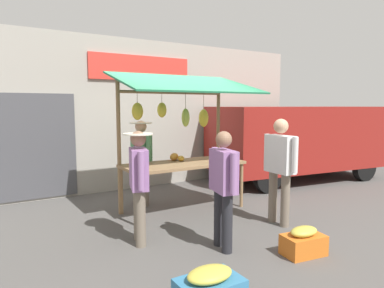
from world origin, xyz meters
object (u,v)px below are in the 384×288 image
(shopper_in_striped_shirt, at_px, (139,178))
(parked_van, at_px, (292,137))
(produce_crate_side, at_px, (303,242))
(market_stall, at_px, (183,126))
(vendor_with_sunhat, at_px, (141,155))
(shopper_in_grey_tee, at_px, (223,182))
(shopper_with_ponytail, at_px, (280,163))

(shopper_in_striped_shirt, height_order, parked_van, parked_van)
(shopper_in_striped_shirt, height_order, produce_crate_side, shopper_in_striped_shirt)
(market_stall, bearing_deg, vendor_with_sunhat, -54.67)
(market_stall, distance_m, vendor_with_sunhat, 1.06)
(shopper_in_grey_tee, bearing_deg, market_stall, -1.24)
(shopper_with_ponytail, bearing_deg, parked_van, -48.27)
(vendor_with_sunhat, relative_size, shopper_with_ponytail, 0.95)
(shopper_in_grey_tee, relative_size, shopper_in_striped_shirt, 1.01)
(vendor_with_sunhat, relative_size, shopper_in_grey_tee, 1.03)
(vendor_with_sunhat, distance_m, shopper_with_ponytail, 2.62)
(shopper_in_grey_tee, distance_m, parked_van, 4.80)
(shopper_in_grey_tee, height_order, parked_van, parked_van)
(shopper_in_grey_tee, xyz_separation_m, parked_van, (-4.06, -2.55, 0.21))
(shopper_in_grey_tee, bearing_deg, shopper_in_striped_shirt, 61.04)
(market_stall, xyz_separation_m, produce_crate_side, (-0.34, 2.49, -1.37))
(market_stall, relative_size, produce_crate_side, 4.33)
(shopper_in_grey_tee, height_order, shopper_in_striped_shirt, shopper_in_grey_tee)
(vendor_with_sunhat, height_order, shopper_in_striped_shirt, vendor_with_sunhat)
(vendor_with_sunhat, height_order, shopper_in_grey_tee, vendor_with_sunhat)
(shopper_with_ponytail, xyz_separation_m, produce_crate_side, (0.59, 1.01, -0.83))
(vendor_with_sunhat, relative_size, parked_van, 0.35)
(shopper_with_ponytail, bearing_deg, shopper_in_grey_tee, 105.39)
(parked_van, distance_m, produce_crate_side, 4.72)
(vendor_with_sunhat, distance_m, produce_crate_side, 3.41)
(shopper_in_grey_tee, relative_size, produce_crate_side, 2.74)
(market_stall, bearing_deg, produce_crate_side, 97.75)
(vendor_with_sunhat, xyz_separation_m, shopper_in_striped_shirt, (0.79, 1.75, -0.04))
(shopper_in_grey_tee, bearing_deg, produce_crate_side, -120.19)
(produce_crate_side, bearing_deg, market_stall, -82.25)
(market_stall, xyz_separation_m, shopper_in_grey_tee, (0.43, 1.79, -0.63))
(shopper_in_striped_shirt, xyz_separation_m, parked_van, (-4.94, -1.78, 0.20))
(market_stall, xyz_separation_m, vendor_with_sunhat, (0.51, -0.72, -0.58))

